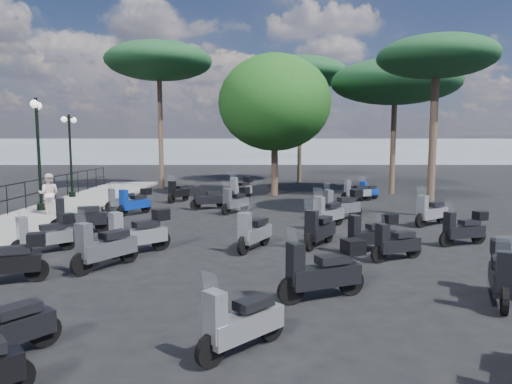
{
  "coord_description": "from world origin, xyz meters",
  "views": [
    {
      "loc": [
        1.22,
        -11.78,
        2.9
      ],
      "look_at": [
        1.33,
        2.99,
        1.2
      ],
      "focal_mm": 32.0,
      "sensor_mm": 36.0,
      "label": 1
    }
  ],
  "objects_px": {
    "scooter_5": "(122,201)",
    "scooter_9": "(139,233)",
    "pine_0": "(300,74)",
    "pine_2": "(159,62)",
    "scooter_26": "(464,229)",
    "pine_3": "(436,58)",
    "scooter_6": "(0,331)",
    "scooter_25": "(502,275)",
    "scooter_8": "(104,248)",
    "scooter_11": "(178,192)",
    "scooter_7": "(241,323)",
    "lamp_post_1": "(38,147)",
    "lamp_post_2": "(70,150)",
    "scooter_4": "(135,202)",
    "scooter_17": "(241,189)",
    "scooter_27": "(396,244)",
    "scooter_22": "(342,205)",
    "scooter_10": "(208,199)",
    "pedestrian_far": "(49,194)",
    "pine_1": "(395,82)",
    "scooter_1": "(4,260)",
    "scooter_28": "(431,212)",
    "broadleaf_tree": "(275,103)",
    "scooter_29": "(368,192)",
    "scooter_2": "(45,235)",
    "scooter_15": "(319,230)",
    "scooter_16": "(236,201)",
    "scooter_14": "(254,233)",
    "scooter_20": "(371,234)",
    "scooter_21": "(328,214)",
    "scooter_23": "(356,192)",
    "scooter_13": "(323,271)"
  },
  "relations": [
    {
      "from": "scooter_5",
      "to": "scooter_9",
      "type": "distance_m",
      "value": 7.58
    },
    {
      "from": "pine_0",
      "to": "pine_2",
      "type": "bearing_deg",
      "value": -155.31
    },
    {
      "from": "scooter_26",
      "to": "pine_3",
      "type": "bearing_deg",
      "value": -29.09
    },
    {
      "from": "scooter_6",
      "to": "scooter_25",
      "type": "height_order",
      "value": "scooter_25"
    },
    {
      "from": "scooter_8",
      "to": "scooter_11",
      "type": "relative_size",
      "value": 1.01
    },
    {
      "from": "scooter_7",
      "to": "lamp_post_1",
      "type": "bearing_deg",
      "value": -9.51
    },
    {
      "from": "lamp_post_2",
      "to": "scooter_4",
      "type": "height_order",
      "value": "lamp_post_2"
    },
    {
      "from": "scooter_9",
      "to": "scooter_26",
      "type": "bearing_deg",
      "value": -124.45
    },
    {
      "from": "scooter_17",
      "to": "scooter_27",
      "type": "height_order",
      "value": "scooter_17"
    },
    {
      "from": "scooter_27",
      "to": "scooter_22",
      "type": "bearing_deg",
      "value": -21.94
    },
    {
      "from": "scooter_17",
      "to": "scooter_10",
      "type": "bearing_deg",
      "value": 100.48
    },
    {
      "from": "pedestrian_far",
      "to": "scooter_9",
      "type": "xyz_separation_m",
      "value": [
        4.68,
        -5.48,
        -0.36
      ]
    },
    {
      "from": "pine_1",
      "to": "scooter_1",
      "type": "bearing_deg",
      "value": -128.94
    },
    {
      "from": "scooter_28",
      "to": "scooter_11",
      "type": "bearing_deg",
      "value": 22.54
    },
    {
      "from": "lamp_post_1",
      "to": "pine_3",
      "type": "height_order",
      "value": "pine_3"
    },
    {
      "from": "scooter_8",
      "to": "scooter_17",
      "type": "distance_m",
      "value": 12.26
    },
    {
      "from": "scooter_22",
      "to": "broadleaf_tree",
      "type": "bearing_deg",
      "value": -7.16
    },
    {
      "from": "scooter_28",
      "to": "scooter_29",
      "type": "relative_size",
      "value": 1.21
    },
    {
      "from": "scooter_2",
      "to": "scooter_26",
      "type": "height_order",
      "value": "scooter_2"
    },
    {
      "from": "scooter_15",
      "to": "scooter_10",
      "type": "bearing_deg",
      "value": -28.91
    },
    {
      "from": "scooter_4",
      "to": "pine_0",
      "type": "xyz_separation_m",
      "value": [
        7.73,
        13.34,
        6.74
      ]
    },
    {
      "from": "scooter_15",
      "to": "scooter_16",
      "type": "height_order",
      "value": "scooter_15"
    },
    {
      "from": "scooter_7",
      "to": "scooter_16",
      "type": "distance_m",
      "value": 11.96
    },
    {
      "from": "scooter_14",
      "to": "scooter_26",
      "type": "xyz_separation_m",
      "value": [
        5.77,
        0.49,
        -0.01
      ]
    },
    {
      "from": "scooter_15",
      "to": "scooter_20",
      "type": "bearing_deg",
      "value": -172.33
    },
    {
      "from": "scooter_6",
      "to": "scooter_27",
      "type": "bearing_deg",
      "value": -104.83
    },
    {
      "from": "lamp_post_1",
      "to": "scooter_21",
      "type": "bearing_deg",
      "value": -33.65
    },
    {
      "from": "lamp_post_1",
      "to": "scooter_5",
      "type": "height_order",
      "value": "lamp_post_1"
    },
    {
      "from": "scooter_17",
      "to": "scooter_26",
      "type": "bearing_deg",
      "value": 156.67
    },
    {
      "from": "scooter_23",
      "to": "pine_1",
      "type": "relative_size",
      "value": 0.22
    },
    {
      "from": "scooter_28",
      "to": "scooter_8",
      "type": "bearing_deg",
      "value": 83.48
    },
    {
      "from": "scooter_2",
      "to": "scooter_14",
      "type": "bearing_deg",
      "value": -128.4
    },
    {
      "from": "scooter_2",
      "to": "scooter_29",
      "type": "bearing_deg",
      "value": -88.49
    },
    {
      "from": "scooter_29",
      "to": "scooter_9",
      "type": "bearing_deg",
      "value": 98.63
    },
    {
      "from": "scooter_2",
      "to": "scooter_11",
      "type": "distance_m",
      "value": 9.84
    },
    {
      "from": "scooter_11",
      "to": "pine_2",
      "type": "relative_size",
      "value": 0.18
    },
    {
      "from": "scooter_20",
      "to": "pine_1",
      "type": "xyz_separation_m",
      "value": [
        4.42,
        12.78,
        5.41
      ]
    },
    {
      "from": "lamp_post_1",
      "to": "scooter_1",
      "type": "height_order",
      "value": "lamp_post_1"
    },
    {
      "from": "scooter_8",
      "to": "scooter_4",
      "type": "bearing_deg",
      "value": -46.22
    },
    {
      "from": "scooter_22",
      "to": "scooter_7",
      "type": "bearing_deg",
      "value": 138.55
    },
    {
      "from": "scooter_5",
      "to": "scooter_22",
      "type": "distance_m",
      "value": 8.85
    },
    {
      "from": "lamp_post_2",
      "to": "scooter_11",
      "type": "xyz_separation_m",
      "value": [
        5.26,
        -0.84,
        -1.94
      ]
    },
    {
      "from": "scooter_27",
      "to": "pine_1",
      "type": "xyz_separation_m",
      "value": [
        4.05,
        13.63,
        5.48
      ]
    },
    {
      "from": "scooter_5",
      "to": "broadleaf_tree",
      "type": "bearing_deg",
      "value": -89.58
    },
    {
      "from": "scooter_1",
      "to": "pine_0",
      "type": "bearing_deg",
      "value": -40.9
    },
    {
      "from": "pine_2",
      "to": "scooter_20",
      "type": "bearing_deg",
      "value": -61.19
    },
    {
      "from": "scooter_13",
      "to": "scooter_6",
      "type": "bearing_deg",
      "value": 94.93
    },
    {
      "from": "scooter_27",
      "to": "scooter_7",
      "type": "bearing_deg",
      "value": 119.08
    },
    {
      "from": "lamp_post_2",
      "to": "scooter_8",
      "type": "relative_size",
      "value": 2.54
    },
    {
      "from": "scooter_15",
      "to": "scooter_20",
      "type": "xyz_separation_m",
      "value": [
        1.27,
        -0.58,
        0.01
      ]
    }
  ]
}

